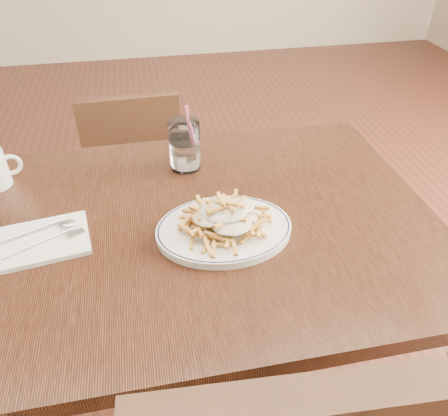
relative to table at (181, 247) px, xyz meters
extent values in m
plane|color=black|center=(0.00, 0.00, -0.67)|extent=(7.00, 7.00, 0.00)
cube|color=black|center=(0.00, 0.00, 0.06)|extent=(1.20, 0.80, 0.04)
cylinder|color=black|center=(0.55, -0.35, -0.32)|extent=(0.05, 0.05, 0.71)
cylinder|color=black|center=(-0.55, 0.35, -0.32)|extent=(0.05, 0.05, 0.71)
cylinder|color=black|center=(0.55, 0.35, -0.32)|extent=(0.05, 0.05, 0.71)
cube|color=#311C10|center=(-0.11, 0.84, -0.30)|extent=(0.37, 0.37, 0.03)
cube|color=#311C10|center=(-0.10, 0.68, -0.09)|extent=(0.36, 0.05, 0.39)
cylinder|color=#311C10|center=(0.04, 1.00, -0.50)|extent=(0.03, 0.03, 0.35)
cylinder|color=#311C10|center=(-0.27, 0.99, -0.50)|extent=(0.03, 0.03, 0.35)
cylinder|color=#311C10|center=(0.05, 0.69, -0.50)|extent=(0.03, 0.03, 0.35)
cylinder|color=#311C10|center=(-0.26, 0.68, -0.50)|extent=(0.03, 0.03, 0.35)
torus|color=black|center=(0.10, -0.06, 0.09)|extent=(0.29, 0.29, 0.01)
ellipsoid|color=beige|center=(0.10, -0.06, 0.14)|extent=(0.18, 0.16, 0.02)
cube|color=white|center=(-0.31, -0.02, 0.08)|extent=(0.24, 0.18, 0.01)
cylinder|color=white|center=(0.05, 0.24, 0.15)|extent=(0.08, 0.08, 0.13)
cylinder|color=white|center=(0.05, 0.24, 0.12)|extent=(0.07, 0.07, 0.08)
cylinder|color=#F95F92|center=(0.06, 0.24, 0.17)|extent=(0.02, 0.05, 0.18)
torus|color=white|center=(-0.40, 0.26, 0.13)|extent=(0.06, 0.03, 0.06)
camera|label=1|loc=(-0.05, -0.79, 0.71)|focal=35.00mm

